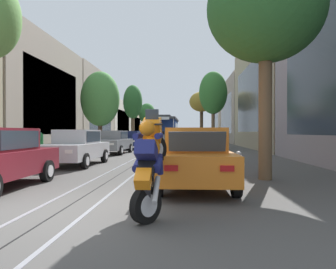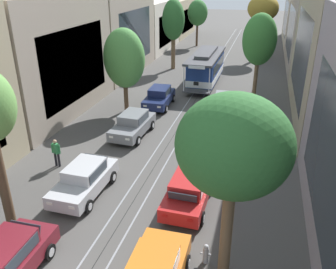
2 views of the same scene
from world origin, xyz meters
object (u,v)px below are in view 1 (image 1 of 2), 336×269
parked_car_navy_fourth_left (131,140)px  street_tree_kerb_right_second (213,93)px  motorcycle_with_rider (149,160)px  parked_car_grey_mid_left (113,142)px  pedestrian_on_left_pavement (38,142)px  cable_car_trolley (166,130)px  parked_car_navy_mid_right (193,142)px  fire_hydrant (238,164)px  parked_car_red_second_right (194,147)px  street_tree_kerb_left_mid (133,103)px  parked_car_grey_fourth_right (192,140)px  street_tree_kerb_left_second (100,99)px  parked_car_orange_near_right (195,157)px  street_tree_kerb_right_near (266,10)px  street_tree_kerb_right_mid (202,102)px  parked_car_silver_second_left (77,147)px  street_tree_kerb_left_fourth (147,114)px

parked_car_navy_fourth_left → street_tree_kerb_right_second: size_ratio=0.60×
motorcycle_with_rider → parked_car_navy_fourth_left: bearing=101.5°
parked_car_grey_mid_left → pedestrian_on_left_pavement: 5.82m
street_tree_kerb_right_second → cable_car_trolley: 7.48m
parked_car_grey_mid_left → pedestrian_on_left_pavement: bearing=-117.5°
parked_car_grey_mid_left → pedestrian_on_left_pavement: pedestrian_on_left_pavement is taller
motorcycle_with_rider → parked_car_navy_mid_right: bearing=86.0°
parked_car_grey_mid_left → fire_hydrant: bearing=-56.8°
parked_car_red_second_right → cable_car_trolley: bearing=97.5°
street_tree_kerb_left_mid → pedestrian_on_left_pavement: street_tree_kerb_left_mid is taller
parked_car_navy_fourth_left → parked_car_grey_fourth_right: (5.36, -0.21, 0.00)m
street_tree_kerb_left_mid → street_tree_kerb_left_second: bearing=-90.6°
street_tree_kerb_right_second → parked_car_red_second_right: bearing=-98.0°
parked_car_navy_mid_right → street_tree_kerb_left_second: (-7.56, 4.38, 3.40)m
parked_car_orange_near_right → parked_car_grey_fourth_right: (0.20, 18.02, 0.00)m
street_tree_kerb_left_second → cable_car_trolley: (4.81, 9.16, -2.54)m
parked_car_grey_fourth_right → street_tree_kerb_right_near: 17.34m
parked_car_grey_fourth_right → pedestrian_on_left_pavement: bearing=-126.6°
parked_car_navy_fourth_left → street_tree_kerb_right_mid: (7.22, 20.45, 5.26)m
street_tree_kerb_left_mid → street_tree_kerb_right_second: 13.52m
parked_car_navy_fourth_left → street_tree_kerb_left_second: 4.42m
parked_car_silver_second_left → street_tree_kerb_right_second: street_tree_kerb_right_second is taller
parked_car_navy_fourth_left → motorcycle_with_rider: motorcycle_with_rider is taller
parked_car_red_second_right → parked_car_grey_fourth_right: 12.58m
parked_car_red_second_right → street_tree_kerb_left_mid: street_tree_kerb_left_mid is taller
motorcycle_with_rider → street_tree_kerb_left_mid: bearing=100.6°
street_tree_kerb_right_near → pedestrian_on_left_pavement: (-10.15, 5.69, -4.32)m
parked_car_grey_fourth_right → street_tree_kerb_left_second: size_ratio=0.68×
parked_car_grey_fourth_right → street_tree_kerb_right_near: (2.02, -16.63, 4.47)m
parked_car_navy_fourth_left → cable_car_trolley: size_ratio=0.48×
street_tree_kerb_left_fourth → cable_car_trolley: 20.36m
street_tree_kerb_left_mid → street_tree_kerb_right_mid: street_tree_kerb_right_mid is taller
street_tree_kerb_right_mid → pedestrian_on_left_pavement: 33.53m
parked_car_navy_fourth_left → street_tree_kerb_left_fourth: size_ratio=0.67×
street_tree_kerb_right_mid → street_tree_kerb_right_near: bearing=-89.7°
parked_car_navy_fourth_left → street_tree_kerb_right_second: street_tree_kerb_right_second is taller
street_tree_kerb_right_mid → pedestrian_on_left_pavement: street_tree_kerb_right_mid is taller
street_tree_kerb_right_near → pedestrian_on_left_pavement: 12.41m
parked_car_navy_fourth_left → fire_hydrant: bearing=-67.8°
parked_car_grey_mid_left → pedestrian_on_left_pavement: (-2.68, -5.16, 0.15)m
parked_car_grey_fourth_right → parked_car_orange_near_right: bearing=-90.6°
parked_car_navy_mid_right → parked_car_grey_fourth_right: bearing=89.9°
parked_car_silver_second_left → parked_car_navy_fourth_left: same height
parked_car_navy_mid_right → street_tree_kerb_left_fourth: street_tree_kerb_left_fourth is taller
street_tree_kerb_right_mid → cable_car_trolley: (-4.62, -13.05, -4.39)m
parked_car_silver_second_left → parked_car_grey_fourth_right: bearing=67.8°
parked_car_navy_fourth_left → street_tree_kerb_right_mid: bearing=70.6°
parked_car_navy_mid_right → street_tree_kerb_right_near: size_ratio=0.62×
cable_car_trolley → fire_hydrant: size_ratio=10.89×
parked_car_red_second_right → street_tree_kerb_right_second: size_ratio=0.60×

